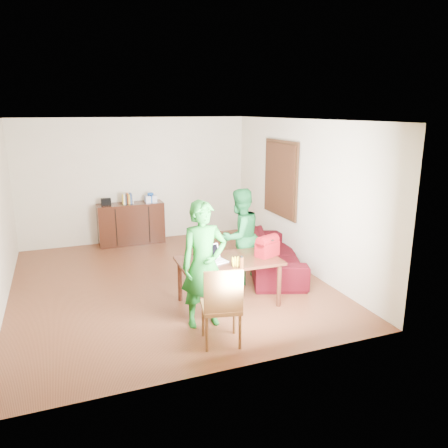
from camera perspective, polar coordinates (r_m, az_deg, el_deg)
name	(u,v)px	position (r m, az deg, el deg)	size (l,w,h in m)	color
room	(165,206)	(7.28, -7.74, 2.33)	(5.20, 5.70, 2.90)	#4C2213
table	(229,265)	(6.51, 0.63, -5.36)	(1.52, 0.88, 0.70)	black
chair	(221,321)	(5.57, -0.36, -12.54)	(0.55, 0.54, 1.04)	brown
person_near	(204,264)	(5.82, -2.66, -5.29)	(0.63, 0.41, 1.73)	#135818
person_far	(240,236)	(7.27, 2.07, -1.64)	(0.79, 0.61, 1.62)	#16662C
laptop	(215,260)	(6.35, -1.14, -4.66)	(0.37, 0.30, 0.23)	white
bananas	(236,265)	(6.18, 1.52, -5.35)	(0.15, 0.10, 0.06)	gold
bottle	(242,262)	(6.11, 2.30, -4.99)	(0.06, 0.06, 0.18)	#612F16
red_bag	(267,248)	(6.63, 5.68, -3.11)	(0.35, 0.20, 0.26)	maroon
sofa	(274,253)	(8.00, 6.55, -3.82)	(2.22, 0.87, 0.65)	#410811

